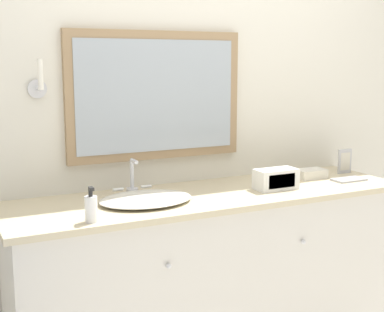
{
  "coord_description": "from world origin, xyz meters",
  "views": [
    {
      "loc": [
        -1.25,
        -2.01,
        1.58
      ],
      "look_at": [
        -0.11,
        0.33,
        1.12
      ],
      "focal_mm": 50.0,
      "sensor_mm": 36.0,
      "label": 1
    }
  ],
  "objects_px": {
    "sink_basin": "(145,198)",
    "appliance_box": "(276,179)",
    "soap_bottle": "(91,208)",
    "picture_frame": "(345,161)"
  },
  "relations": [
    {
      "from": "sink_basin",
      "to": "picture_frame",
      "type": "height_order",
      "value": "sink_basin"
    },
    {
      "from": "appliance_box",
      "to": "picture_frame",
      "type": "xyz_separation_m",
      "value": [
        0.6,
        0.16,
        0.02
      ]
    },
    {
      "from": "sink_basin",
      "to": "appliance_box",
      "type": "relative_size",
      "value": 2.0
    },
    {
      "from": "appliance_box",
      "to": "picture_frame",
      "type": "height_order",
      "value": "picture_frame"
    },
    {
      "from": "picture_frame",
      "to": "sink_basin",
      "type": "bearing_deg",
      "value": -175.41
    },
    {
      "from": "sink_basin",
      "to": "soap_bottle",
      "type": "xyz_separation_m",
      "value": [
        -0.32,
        -0.2,
        0.04
      ]
    },
    {
      "from": "soap_bottle",
      "to": "appliance_box",
      "type": "xyz_separation_m",
      "value": [
        1.03,
        0.15,
        -0.01
      ]
    },
    {
      "from": "sink_basin",
      "to": "picture_frame",
      "type": "relative_size",
      "value": 3.08
    },
    {
      "from": "appliance_box",
      "to": "picture_frame",
      "type": "bearing_deg",
      "value": 14.54
    },
    {
      "from": "soap_bottle",
      "to": "picture_frame",
      "type": "bearing_deg",
      "value": 10.67
    }
  ]
}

